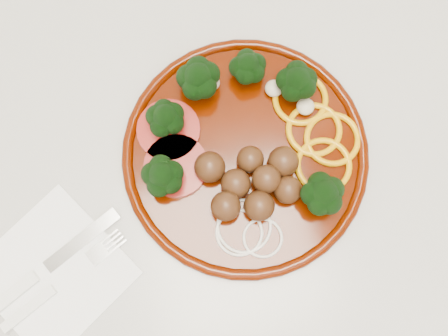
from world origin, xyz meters
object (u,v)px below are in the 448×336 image
object	(u,v)px
plate	(244,149)
knife	(33,278)
fork	(43,297)
napkin	(54,273)

from	to	relation	value
plate	knife	size ratio (longest dim) A/B	1.64
knife	fork	world-z (taller)	knife
napkin	fork	distance (m)	0.03
fork	plate	bearing A→B (deg)	-2.63
plate	napkin	world-z (taller)	plate
napkin	knife	bearing A→B (deg)	-179.35
plate	napkin	xyz separation A→B (m)	(-0.26, -0.08, -0.02)
plate	fork	distance (m)	0.29
plate	knife	distance (m)	0.29
knife	fork	bearing A→B (deg)	-97.00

